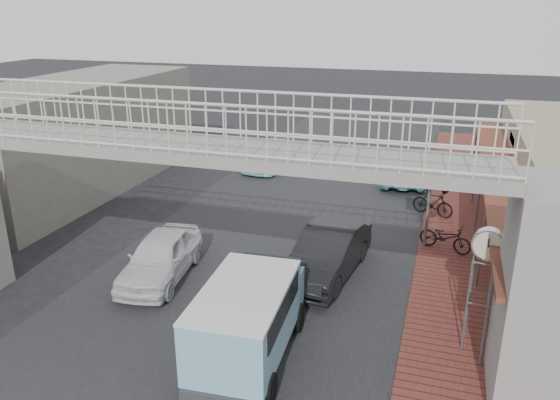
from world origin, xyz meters
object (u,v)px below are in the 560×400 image
Objects in this scene: motorcycle_near at (445,237)px; street_clock at (488,250)px; motorcycle_far at (433,203)px; arrow_sign at (454,179)px; dark_sedan at (328,253)px; angkot_far at (271,154)px; angkot_curb at (404,169)px; angkot_van at (248,313)px; white_hatchback at (160,257)px.

motorcycle_near is 6.17m from street_clock.
motorcycle_far is 4.19m from arrow_sign.
arrow_sign reaches higher than dark_sedan.
angkot_far is 12.87m from arrow_sign.
angkot_van is (-2.21, -15.84, 0.69)m from angkot_curb.
street_clock reaches higher than motorcycle_near.
motorcycle_near is 0.56× the size of arrow_sign.
angkot_far is at bearing 132.89° from street_clock.
dark_sedan is at bearing 155.08° from street_clock.
motorcycle_far is at bearing 67.88° from angkot_van.
dark_sedan is 1.41× the size of arrow_sign.
angkot_far is 2.51× the size of motorcycle_near.
angkot_curb is 8.73m from arrow_sign.
angkot_van is 2.50× the size of motorcycle_far.
angkot_curb is 1.46× the size of street_clock.
angkot_far reaches higher than angkot_curb.
angkot_curb is at bearing 35.29° from motorcycle_near.
arrow_sign reaches higher than motorcycle_far.
angkot_curb is 16.01m from angkot_van.
angkot_curb is 1.41× the size of arrow_sign.
angkot_far is at bearing 82.88° from motorcycle_far.
angkot_curb is (1.38, 10.86, -0.12)m from dark_sedan.
motorcycle_near is 2.20m from arrow_sign.
street_clock is (3.08, -13.68, 2.11)m from angkot_curb.
white_hatchback reaches higher than angkot_far.
arrow_sign is (8.64, 4.43, 2.05)m from white_hatchback.
angkot_van is at bearing -92.84° from dark_sedan.
angkot_curb is at bearing 125.47° from arrow_sign.
white_hatchback is at bearing 138.38° from motorcycle_near.
angkot_van is at bearing -70.00° from angkot_far.
motorcycle_far is at bearing 106.71° from street_clock.
white_hatchback is 9.73m from motorcycle_near.
motorcycle_far is at bearing 37.39° from white_hatchback.
dark_sedan is 1.46× the size of street_clock.
street_clock is (0.91, -5.70, 2.17)m from motorcycle_near.
motorcycle_near is (3.55, 2.88, -0.18)m from dark_sedan.
angkot_van is at bearing 77.36° from angkot_curb.
motorcycle_far is (1.59, -4.63, -0.02)m from angkot_curb.
angkot_curb is 2.51× the size of motorcycle_near.
motorcycle_far is (7.99, 7.97, -0.09)m from white_hatchback.
dark_sedan is at bearing -123.23° from arrow_sign.
angkot_far is at bearing 67.45° from motorcycle_near.
dark_sedan is at bearing -60.00° from angkot_far.
white_hatchback is 1.28× the size of arrow_sign.
motorcycle_near is at bearing -39.11° from angkot_far.
dark_sedan is 4.58m from motorcycle_near.
white_hatchback is at bearing -154.36° from dark_sedan.
arrow_sign is (-0.84, 5.51, 0.02)m from street_clock.
angkot_curb reaches higher than motorcycle_near.
white_hatchback is 9.75m from street_clock.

